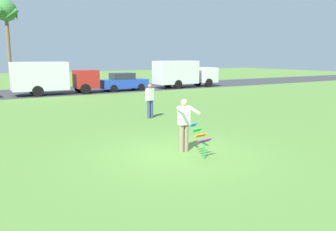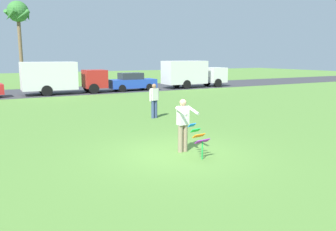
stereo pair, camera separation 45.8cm
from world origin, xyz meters
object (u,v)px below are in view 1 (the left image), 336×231
object	(u,v)px
parked_car_blue	(123,82)
person_walker_near	(150,100)
person_kite_flyer	(184,123)
parked_truck_white_box	(183,73)
palm_tree_right_near	(6,14)
parked_truck_red_cab	(50,77)
kite_held	(201,136)

from	to	relation	value
parked_car_blue	person_walker_near	size ratio (longest dim) A/B	2.43
person_kite_flyer	parked_truck_white_box	world-z (taller)	parked_truck_white_box
person_kite_flyer	palm_tree_right_near	bearing A→B (deg)	92.95
parked_truck_red_cab	person_walker_near	bearing A→B (deg)	-82.35
parked_truck_white_box	person_walker_near	xyz separation A→B (m)	(-10.86, -13.54, -0.48)
palm_tree_right_near	parked_truck_red_cab	bearing A→B (deg)	-80.74
person_kite_flyer	parked_truck_white_box	xyz separation A→B (m)	(12.83, 19.59, 0.46)
palm_tree_right_near	person_walker_near	size ratio (longest dim) A/B	4.98
kite_held	palm_tree_right_near	distance (m)	31.56
person_kite_flyer	parked_car_blue	xyz separation A→B (m)	(6.48, 19.59, -0.18)
parked_car_blue	person_walker_near	distance (m)	14.27
parked_car_blue	parked_truck_white_box	xyz separation A→B (m)	(6.35, 0.00, 0.64)
person_kite_flyer	parked_truck_red_cab	distance (m)	19.60
parked_truck_red_cab	person_walker_near	world-z (taller)	parked_truck_red_cab
parked_truck_red_cab	person_walker_near	size ratio (longest dim) A/B	3.90
person_kite_flyer	kite_held	world-z (taller)	person_kite_flyer
person_kite_flyer	person_walker_near	distance (m)	6.37
parked_truck_white_box	palm_tree_right_near	bearing A→B (deg)	144.09
person_walker_near	parked_truck_white_box	bearing A→B (deg)	51.27
parked_truck_red_cab	person_walker_near	distance (m)	13.67
parked_car_blue	person_walker_near	bearing A→B (deg)	-108.41
palm_tree_right_near	parked_car_blue	bearing A→B (deg)	-52.38
kite_held	parked_truck_red_cab	size ratio (longest dim) A/B	0.15
kite_held	parked_truck_red_cab	xyz separation A→B (m)	(0.11, 20.43, 0.73)
parked_truck_white_box	palm_tree_right_near	world-z (taller)	palm_tree_right_near
person_kite_flyer	parked_truck_red_cab	xyz separation A→B (m)	(0.15, 19.59, 0.46)
parked_truck_red_cab	palm_tree_right_near	xyz separation A→B (m)	(-1.70, 10.41, 5.77)
parked_truck_white_box	palm_tree_right_near	size ratio (longest dim) A/B	0.78
kite_held	parked_car_blue	size ratio (longest dim) A/B	0.25
parked_truck_white_box	person_kite_flyer	bearing A→B (deg)	-123.21
palm_tree_right_near	kite_held	bearing A→B (deg)	-87.06
parked_truck_red_cab	palm_tree_right_near	world-z (taller)	palm_tree_right_near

